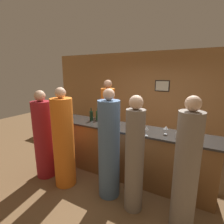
# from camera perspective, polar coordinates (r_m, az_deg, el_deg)

# --- Properties ---
(ground_plane) EXTENTS (14.00, 14.00, 0.00)m
(ground_plane) POSITION_cam_1_polar(r_m,az_deg,el_deg) (4.04, 3.72, -19.59)
(ground_plane) COLOR brown
(back_wall) EXTENTS (8.00, 0.08, 2.80)m
(back_wall) POSITION_cam_1_polar(r_m,az_deg,el_deg) (5.77, 14.54, 4.88)
(back_wall) COLOR #A37547
(back_wall) RESTS_ON ground_plane
(bar_counter) EXTENTS (3.51, 0.65, 1.08)m
(bar_counter) POSITION_cam_1_polar(r_m,az_deg,el_deg) (3.78, 3.84, -12.63)
(bar_counter) COLOR brown
(bar_counter) RESTS_ON ground_plane
(bartender) EXTENTS (0.37, 0.37, 1.97)m
(bartender) POSITION_cam_1_polar(r_m,az_deg,el_deg) (4.67, -1.32, -2.59)
(bartender) COLOR orange
(bartender) RESTS_ON ground_plane
(guest_0) EXTENTS (0.32, 0.32, 1.90)m
(guest_0) POSITION_cam_1_polar(r_m,az_deg,el_deg) (2.65, 23.04, -17.19)
(guest_0) COLOR gray
(guest_0) RESTS_ON ground_plane
(guest_1) EXTENTS (0.40, 0.40, 1.91)m
(guest_1) POSITION_cam_1_polar(r_m,az_deg,el_deg) (3.47, -15.54, -9.34)
(guest_1) COLOR orange
(guest_1) RESTS_ON ground_plane
(guest_2) EXTENTS (0.37, 0.37, 1.92)m
(guest_2) POSITION_cam_1_polar(r_m,az_deg,el_deg) (3.06, -0.99, -11.81)
(guest_2) COLOR #4C6B93
(guest_2) RESTS_ON ground_plane
(guest_3) EXTENTS (0.29, 0.29, 1.85)m
(guest_3) POSITION_cam_1_polar(r_m,az_deg,el_deg) (2.79, 7.33, -14.79)
(guest_3) COLOR gray
(guest_3) RESTS_ON ground_plane
(guest_4) EXTENTS (0.39, 0.39, 1.82)m
(guest_4) POSITION_cam_1_polar(r_m,az_deg,el_deg) (3.90, -21.41, -7.91)
(guest_4) COLOR maroon
(guest_4) RESTS_ON ground_plane
(wine_bottle_0) EXTENTS (0.08, 0.08, 0.28)m
(wine_bottle_0) POSITION_cam_1_polar(r_m,az_deg,el_deg) (4.03, -4.74, -1.10)
(wine_bottle_0) COLOR #19381E
(wine_bottle_0) RESTS_ON bar_counter
(wine_bottle_1) EXTENTS (0.08, 0.08, 0.29)m
(wine_bottle_1) POSITION_cam_1_polar(r_m,az_deg,el_deg) (4.01, -6.78, -1.20)
(wine_bottle_1) COLOR black
(wine_bottle_1) RESTS_ON bar_counter
(wine_bottle_2) EXTENTS (0.08, 0.08, 0.28)m
(wine_bottle_2) POSITION_cam_1_polar(r_m,az_deg,el_deg) (3.66, 0.48, -2.56)
(wine_bottle_2) COLOR black
(wine_bottle_2) RESTS_ON bar_counter
(wine_glass_0) EXTENTS (0.07, 0.07, 0.16)m
(wine_glass_0) POSITION_cam_1_polar(r_m,az_deg,el_deg) (3.17, 23.31, -5.93)
(wine_glass_0) COLOR silver
(wine_glass_0) RESTS_ON bar_counter
(wine_glass_1) EXTENTS (0.08, 0.08, 0.14)m
(wine_glass_1) POSITION_cam_1_polar(r_m,az_deg,el_deg) (3.27, 6.88, -4.70)
(wine_glass_1) COLOR silver
(wine_glass_1) RESTS_ON bar_counter
(wine_glass_2) EXTENTS (0.06, 0.06, 0.15)m
(wine_glass_2) POSITION_cam_1_polar(r_m,az_deg,el_deg) (4.30, -15.68, -0.72)
(wine_glass_2) COLOR silver
(wine_glass_2) RESTS_ON bar_counter
(wine_glass_3) EXTENTS (0.08, 0.08, 0.16)m
(wine_glass_3) POSITION_cam_1_polar(r_m,az_deg,el_deg) (3.17, 20.83, -5.86)
(wine_glass_3) COLOR silver
(wine_glass_3) RESTS_ON bar_counter
(wine_glass_4) EXTENTS (0.08, 0.08, 0.15)m
(wine_glass_4) POSITION_cam_1_polar(r_m,az_deg,el_deg) (3.26, 17.23, -4.99)
(wine_glass_4) COLOR silver
(wine_glass_4) RESTS_ON bar_counter
(wine_glass_5) EXTENTS (0.06, 0.06, 0.17)m
(wine_glass_5) POSITION_cam_1_polar(r_m,az_deg,el_deg) (3.10, 11.26, -5.27)
(wine_glass_5) COLOR silver
(wine_glass_5) RESTS_ON bar_counter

